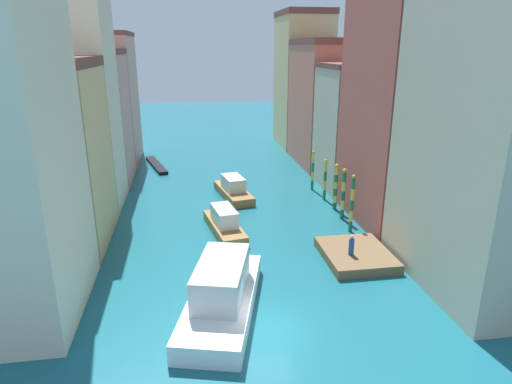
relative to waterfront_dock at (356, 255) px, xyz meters
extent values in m
plane|color=#196070|center=(-7.43, 17.51, -0.33)|extent=(154.00, 154.00, 0.00)
cube|color=#DBB77A|center=(-20.69, 6.38, 6.03)|extent=(6.61, 8.85, 12.73)
cube|color=brown|center=(-20.69, 6.38, 12.76)|extent=(6.74, 9.03, 0.72)
cube|color=beige|center=(-20.69, 14.65, 9.10)|extent=(6.61, 7.13, 18.86)
cube|color=tan|center=(-20.69, 22.35, 6.34)|extent=(6.61, 7.72, 13.35)
cube|color=brown|center=(-20.69, 22.35, 13.31)|extent=(6.74, 7.88, 0.59)
cube|color=tan|center=(-20.69, 31.42, 7.34)|extent=(6.61, 9.55, 15.34)
cube|color=brown|center=(-20.69, 31.42, 15.26)|extent=(6.74, 9.74, 0.50)
cube|color=#BCB299|center=(5.84, -3.96, 9.64)|extent=(6.61, 11.08, 19.95)
cube|color=#B25147|center=(5.84, 7.03, 9.61)|extent=(6.61, 10.36, 19.88)
cube|color=#BCB299|center=(5.84, 16.47, 5.71)|extent=(6.61, 7.75, 12.09)
cube|color=brown|center=(5.84, 16.47, 12.00)|extent=(6.74, 7.90, 0.49)
cube|color=#C6705B|center=(5.84, 26.71, 6.84)|extent=(6.61, 11.78, 14.35)
cube|color=brown|center=(5.84, 26.71, 14.36)|extent=(6.74, 12.01, 0.69)
cube|color=#DBB77A|center=(5.84, 37.98, 8.76)|extent=(6.61, 9.85, 18.19)
cube|color=brown|center=(5.84, 37.98, 18.25)|extent=(6.74, 10.05, 0.79)
cube|color=brown|center=(0.00, 0.00, 0.00)|extent=(4.47, 5.39, 0.67)
cylinder|color=#234C93|center=(-0.60, -0.56, 0.91)|extent=(0.36, 0.36, 1.16)
sphere|color=tan|center=(-0.60, -0.56, 1.62)|extent=(0.26, 0.26, 0.26)
cylinder|color=#197247|center=(1.35, 4.70, 0.11)|extent=(0.28, 0.28, 0.89)
cylinder|color=#E5D14C|center=(1.35, 4.70, 1.01)|extent=(0.28, 0.28, 0.89)
cylinder|color=#197247|center=(1.35, 4.70, 1.90)|extent=(0.28, 0.28, 0.89)
cylinder|color=#E5D14C|center=(1.35, 4.70, 2.79)|extent=(0.28, 0.28, 0.89)
cylinder|color=#197247|center=(1.35, 4.70, 3.68)|extent=(0.28, 0.28, 0.89)
sphere|color=gold|center=(1.35, 4.70, 4.24)|extent=(0.31, 0.31, 0.31)
cylinder|color=#197247|center=(1.65, 7.51, 0.08)|extent=(0.33, 0.33, 0.83)
cylinder|color=#E5D14C|center=(1.65, 7.51, 0.91)|extent=(0.33, 0.33, 0.83)
cylinder|color=#197247|center=(1.65, 7.51, 1.74)|extent=(0.33, 0.33, 0.83)
cylinder|color=#E5D14C|center=(1.65, 7.51, 2.57)|extent=(0.33, 0.33, 0.83)
cylinder|color=#197247|center=(1.65, 7.51, 3.40)|extent=(0.33, 0.33, 0.83)
sphere|color=gold|center=(1.65, 7.51, 3.94)|extent=(0.36, 0.36, 0.36)
cylinder|color=#197247|center=(1.78, 9.83, -0.01)|extent=(0.35, 0.35, 0.65)
cylinder|color=#E5D14C|center=(1.78, 9.83, 0.65)|extent=(0.35, 0.35, 0.65)
cylinder|color=#197247|center=(1.78, 9.83, 1.30)|extent=(0.35, 0.35, 0.65)
cylinder|color=#E5D14C|center=(1.78, 9.83, 1.95)|extent=(0.35, 0.35, 0.65)
cylinder|color=#197247|center=(1.78, 9.83, 2.61)|extent=(0.35, 0.35, 0.65)
cylinder|color=#E5D14C|center=(1.78, 9.83, 3.26)|extent=(0.35, 0.35, 0.65)
sphere|color=gold|center=(1.78, 9.83, 3.73)|extent=(0.38, 0.38, 0.38)
cylinder|color=#197247|center=(1.66, 12.58, 0.13)|extent=(0.28, 0.28, 0.93)
cylinder|color=#E5D14C|center=(1.66, 12.58, 1.07)|extent=(0.28, 0.28, 0.93)
cylinder|color=#197247|center=(1.66, 12.58, 2.00)|extent=(0.28, 0.28, 0.93)
cylinder|color=#E5D14C|center=(1.66, 12.58, 2.94)|extent=(0.28, 0.28, 0.93)
sphere|color=gold|center=(1.66, 12.58, 3.52)|extent=(0.30, 0.30, 0.30)
cylinder|color=#197247|center=(1.36, 15.77, 0.15)|extent=(0.28, 0.28, 0.96)
cylinder|color=#E5D14C|center=(1.36, 15.77, 1.11)|extent=(0.28, 0.28, 0.96)
cylinder|color=#197247|center=(1.36, 15.77, 2.06)|extent=(0.28, 0.28, 0.96)
cylinder|color=#E5D14C|center=(1.36, 15.77, 3.02)|extent=(0.28, 0.28, 0.96)
sphere|color=gold|center=(1.36, 15.77, 3.62)|extent=(0.31, 0.31, 0.31)
cube|color=white|center=(-9.71, -4.86, 0.23)|extent=(5.76, 10.17, 1.12)
cube|color=silver|center=(-9.71, -4.86, 1.73)|extent=(3.69, 5.52, 1.89)
cube|color=black|center=(-15.14, 27.75, -0.14)|extent=(3.18, 8.44, 0.39)
cube|color=olive|center=(-6.95, 14.74, 0.06)|extent=(3.46, 7.21, 0.79)
cube|color=silver|center=(-6.95, 14.74, 1.09)|extent=(2.25, 3.36, 1.27)
cube|color=olive|center=(-8.59, 6.16, 0.05)|extent=(3.08, 6.95, 0.77)
cube|color=silver|center=(-8.59, 6.16, 1.07)|extent=(2.03, 3.44, 1.26)
camera|label=1|loc=(-11.18, -26.21, 13.68)|focal=30.86mm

